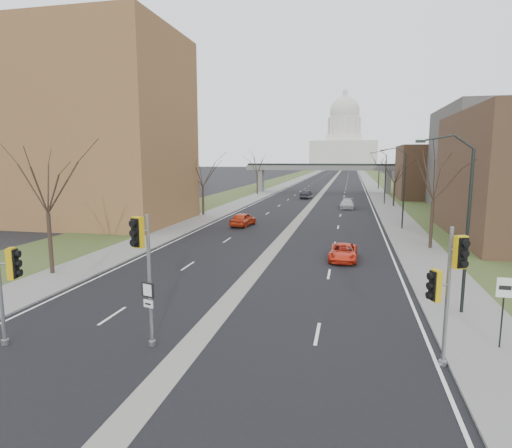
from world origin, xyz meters
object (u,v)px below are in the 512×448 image
(speed_limit_sign, at_px, (504,300))
(car_right_mid, at_px, (347,204))
(car_left_near, at_px, (243,219))
(signal_pole_median, at_px, (143,257))
(car_left_far, at_px, (306,195))
(car_right_near, at_px, (343,252))
(signal_pole_right, at_px, (447,278))

(speed_limit_sign, bearing_deg, car_right_mid, 98.08)
(car_left_near, distance_m, car_right_mid, 23.04)
(car_left_near, bearing_deg, signal_pole_median, 104.80)
(car_left_far, distance_m, car_right_mid, 16.69)
(car_right_near, bearing_deg, car_left_near, 130.28)
(signal_pole_right, height_order, car_left_near, signal_pole_right)
(speed_limit_sign, relative_size, car_left_near, 0.64)
(speed_limit_sign, bearing_deg, car_left_near, 122.49)
(car_left_far, relative_size, car_right_near, 1.02)
(speed_limit_sign, height_order, car_left_near, speed_limit_sign)
(car_left_near, distance_m, car_left_far, 34.95)
(car_right_near, height_order, car_right_mid, car_right_mid)
(signal_pole_right, bearing_deg, signal_pole_median, 159.61)
(signal_pole_median, relative_size, car_right_near, 1.24)
(car_left_far, height_order, car_right_mid, car_left_far)
(signal_pole_median, bearing_deg, signal_pole_right, 21.16)
(signal_pole_right, height_order, speed_limit_sign, signal_pole_right)
(signal_pole_right, bearing_deg, car_right_mid, 70.02)
(car_right_near, xyz_separation_m, car_right_mid, (-0.05, 34.34, 0.11))
(signal_pole_median, xyz_separation_m, signal_pole_right, (11.39, 0.79, -0.37))
(signal_pole_right, distance_m, car_left_near, 34.51)
(car_left_far, bearing_deg, car_right_near, 105.02)
(signal_pole_median, bearing_deg, car_left_far, 107.44)
(signal_pole_median, relative_size, signal_pole_right, 1.04)
(signal_pole_median, bearing_deg, car_right_mid, 98.93)
(speed_limit_sign, bearing_deg, signal_pole_right, -139.97)
(car_left_far, distance_m, car_right_near, 49.72)
(signal_pole_median, height_order, car_left_far, signal_pole_median)
(car_left_near, height_order, car_right_near, car_left_near)
(signal_pole_median, distance_m, car_left_far, 66.44)
(signal_pole_right, xyz_separation_m, car_right_near, (-3.86, 16.47, -2.83))
(speed_limit_sign, height_order, car_left_far, speed_limit_sign)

